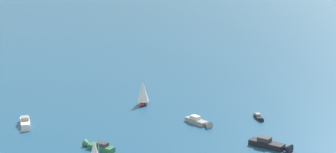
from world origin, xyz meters
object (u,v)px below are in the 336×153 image
(sailboat_ahead, at_px, (143,93))
(motorboat_outer_ring_a, at_px, (200,122))
(motorboat_inshore, at_px, (272,145))
(motorboat_mid_cluster, at_px, (97,146))
(motorboat_far_stbd, at_px, (259,118))
(motorboat_near_centre, at_px, (25,124))

(sailboat_ahead, bearing_deg, motorboat_outer_ring_a, -132.24)
(motorboat_inshore, relative_size, motorboat_mid_cluster, 1.22)
(motorboat_inshore, xyz_separation_m, sailboat_ahead, (34.37, 39.05, 3.13))
(motorboat_far_stbd, distance_m, sailboat_ahead, 38.20)
(motorboat_mid_cluster, relative_size, motorboat_outer_ring_a, 1.07)
(motorboat_outer_ring_a, bearing_deg, motorboat_near_centre, 99.53)
(sailboat_ahead, relative_size, motorboat_mid_cluster, 0.97)
(motorboat_far_stbd, height_order, motorboat_inshore, motorboat_inshore)
(motorboat_outer_ring_a, bearing_deg, sailboat_ahead, 47.76)
(motorboat_near_centre, distance_m, motorboat_inshore, 68.80)
(motorboat_far_stbd, height_order, motorboat_mid_cluster, motorboat_mid_cluster)
(motorboat_far_stbd, relative_size, motorboat_mid_cluster, 0.69)
(motorboat_near_centre, xyz_separation_m, motorboat_inshore, (-8.44, -68.28, 0.08))
(motorboat_mid_cluster, xyz_separation_m, motorboat_outer_ring_a, (22.73, -23.96, 0.04))
(sailboat_ahead, height_order, motorboat_outer_ring_a, sailboat_ahead)
(sailboat_ahead, bearing_deg, motorboat_inshore, -131.35)
(motorboat_inshore, xyz_separation_m, motorboat_mid_cluster, (-6.11, 43.47, -0.17))
(motorboat_far_stbd, relative_size, motorboat_inshore, 0.57)
(motorboat_inshore, height_order, motorboat_outer_ring_a, motorboat_inshore)
(motorboat_inshore, distance_m, motorboat_outer_ring_a, 25.63)
(motorboat_near_centre, distance_m, motorboat_mid_cluster, 28.76)
(motorboat_near_centre, height_order, motorboat_far_stbd, motorboat_near_centre)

